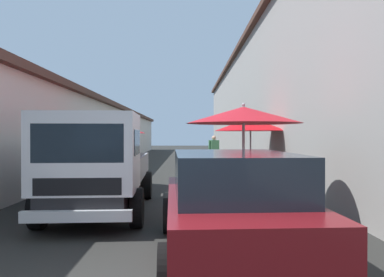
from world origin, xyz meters
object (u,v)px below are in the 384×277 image
object	(u,v)px
fruit_stall_far_left	(251,131)
fruit_stall_mid_lane	(89,134)
parked_scooter	(117,170)
hatchback_car	(231,204)
delivery_truck	(96,168)
vendor_in_shade	(122,150)
fruit_stall_far_right	(241,134)
vendor_by_crates	(214,150)
fruit_stall_near_left	(102,137)

from	to	relation	value
fruit_stall_far_left	fruit_stall_mid_lane	size ratio (longest dim) A/B	0.96
parked_scooter	hatchback_car	bearing A→B (deg)	-158.89
fruit_stall_far_left	delivery_truck	distance (m)	6.80
vendor_in_shade	fruit_stall_far_right	bearing A→B (deg)	-157.77
fruit_stall_far_right	parked_scooter	distance (m)	6.72
delivery_truck	fruit_stall_far_left	bearing A→B (deg)	-36.61
fruit_stall_far_left	vendor_by_crates	distance (m)	5.89
fruit_stall_far_right	fruit_stall_mid_lane	xyz separation A→B (m)	(1.17, 3.36, 0.01)
delivery_truck	parked_scooter	bearing A→B (deg)	6.49
vendor_by_crates	vendor_in_shade	xyz separation A→B (m)	(-0.92, 4.44, 0.01)
fruit_stall_far_left	fruit_stall_mid_lane	world-z (taller)	fruit_stall_far_left
fruit_stall_far_left	fruit_stall_far_right	distance (m)	5.50
fruit_stall_far_left	parked_scooter	world-z (taller)	fruit_stall_far_left
fruit_stall_far_left	hatchback_car	xyz separation A→B (m)	(-7.75, 1.60, -1.10)
vendor_by_crates	parked_scooter	xyz separation A→B (m)	(-5.57, 3.81, -0.52)
vendor_in_shade	parked_scooter	world-z (taller)	vendor_in_shade
vendor_in_shade	parked_scooter	bearing A→B (deg)	-172.21
fruit_stall_mid_lane	fruit_stall_far_right	bearing A→B (deg)	-109.23
fruit_stall_near_left	vendor_by_crates	distance (m)	8.08
hatchback_car	vendor_in_shade	distance (m)	13.13
fruit_stall_far_right	vendor_by_crates	distance (m)	11.17
fruit_stall_far_right	vendor_by_crates	xyz separation A→B (m)	(11.14, -0.27, -0.74)
fruit_stall_far_right	hatchback_car	xyz separation A→B (m)	(-2.37, 0.47, -0.97)
parked_scooter	delivery_truck	bearing A→B (deg)	-173.51
fruit_stall_far_left	vendor_in_shade	size ratio (longest dim) A/B	1.49
parked_scooter	vendor_in_shade	bearing A→B (deg)	7.79
fruit_stall_far_right	hatchback_car	size ratio (longest dim) A/B	0.59
delivery_truck	hatchback_car	bearing A→B (deg)	-133.83
fruit_stall_far_left	vendor_in_shade	xyz separation A→B (m)	(4.84, 5.30, -0.86)
vendor_in_shade	delivery_truck	bearing A→B (deg)	-172.92
hatchback_car	vendor_by_crates	world-z (taller)	vendor_by_crates
fruit_stall_near_left	fruit_stall_far_right	size ratio (longest dim) A/B	1.03
fruit_stall_mid_lane	vendor_in_shade	xyz separation A→B (m)	(9.05, 0.81, -0.74)
delivery_truck	parked_scooter	size ratio (longest dim) A/B	2.95
fruit_stall_near_left	fruit_stall_far_left	world-z (taller)	fruit_stall_far_left
fruit_stall_near_left	hatchback_car	xyz separation A→B (m)	(-6.52, -3.27, -0.90)
parked_scooter	fruit_stall_mid_lane	bearing A→B (deg)	-177.70
vendor_in_shade	hatchback_car	bearing A→B (deg)	-163.61
fruit_stall_far_left	hatchback_car	bearing A→B (deg)	168.36
fruit_stall_far_left	hatchback_car	distance (m)	7.99
fruit_stall_mid_lane	vendor_in_shade	bearing A→B (deg)	5.13
delivery_truck	parked_scooter	world-z (taller)	delivery_truck
delivery_truck	vendor_in_shade	size ratio (longest dim) A/B	2.97
fruit_stall_far_right	fruit_stall_near_left	bearing A→B (deg)	42.04
vendor_by_crates	parked_scooter	world-z (taller)	vendor_by_crates
hatchback_car	parked_scooter	xyz separation A→B (m)	(7.94, 3.07, -0.29)
delivery_truck	vendor_by_crates	distance (m)	11.62
fruit_stall_far_left	fruit_stall_far_right	world-z (taller)	fruit_stall_far_left
vendor_in_shade	vendor_by_crates	bearing A→B (deg)	-78.30
fruit_stall_near_left	parked_scooter	world-z (taller)	fruit_stall_near_left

